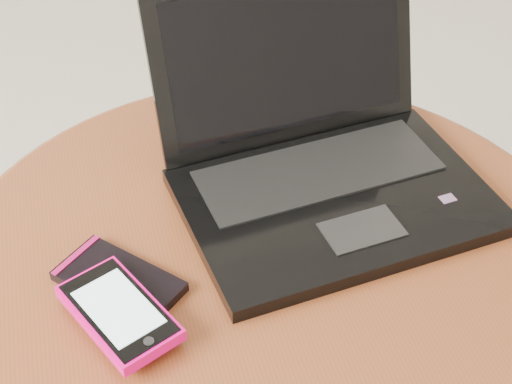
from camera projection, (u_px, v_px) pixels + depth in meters
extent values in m
cylinder|color=brown|center=(271.00, 269.00, 0.80)|extent=(0.66, 0.66, 0.03)
torus|color=brown|center=(271.00, 269.00, 0.80)|extent=(0.69, 0.69, 0.03)
cube|color=black|center=(336.00, 201.00, 0.84)|extent=(0.35, 0.26, 0.02)
cube|color=black|center=(319.00, 170.00, 0.87)|extent=(0.28, 0.13, 0.00)
cube|color=black|center=(362.00, 229.00, 0.79)|extent=(0.09, 0.06, 0.00)
cube|color=red|center=(448.00, 199.00, 0.83)|extent=(0.02, 0.01, 0.00)
cube|color=black|center=(287.00, 56.00, 0.87)|extent=(0.32, 0.10, 0.19)
cube|color=black|center=(288.00, 57.00, 0.87)|extent=(0.28, 0.08, 0.16)
cube|color=black|center=(119.00, 281.00, 0.76)|extent=(0.13, 0.13, 0.01)
cube|color=#AD0E53|center=(76.00, 255.00, 0.78)|extent=(0.05, 0.05, 0.00)
cube|color=#FF0581|center=(119.00, 313.00, 0.71)|extent=(0.11, 0.14, 0.01)
cube|color=black|center=(118.00, 308.00, 0.71)|extent=(0.10, 0.13, 0.00)
cube|color=#CFF9F7|center=(118.00, 307.00, 0.71)|extent=(0.08, 0.10, 0.00)
cylinder|color=black|center=(149.00, 341.00, 0.68)|extent=(0.01, 0.01, 0.00)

